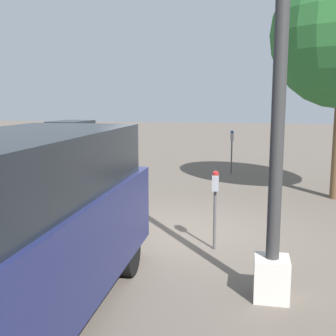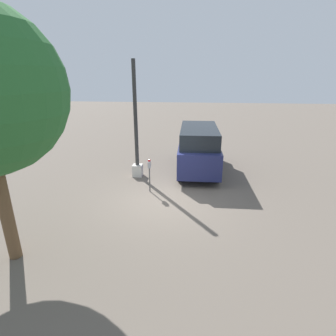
{
  "view_description": "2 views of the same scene",
  "coord_description": "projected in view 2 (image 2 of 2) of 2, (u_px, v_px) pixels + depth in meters",
  "views": [
    {
      "loc": [
        7.72,
        1.22,
        2.53
      ],
      "look_at": [
        0.84,
        -0.14,
        1.4
      ],
      "focal_mm": 45.0,
      "sensor_mm": 36.0,
      "label": 1
    },
    {
      "loc": [
        -8.87,
        -1.12,
        4.43
      ],
      "look_at": [
        0.62,
        -0.1,
        1.09
      ],
      "focal_mm": 28.0,
      "sensor_mm": 36.0,
      "label": 2
    }
  ],
  "objects": [
    {
      "name": "parked_van",
      "position": [
        198.0,
        148.0,
        12.72
      ],
      "size": [
        4.82,
        1.95,
        2.18
      ],
      "rotation": [
        0.0,
        0.0,
        0.02
      ],
      "color": "navy",
      "rests_on": "ground"
    },
    {
      "name": "parking_meter_near",
      "position": [
        149.0,
        168.0,
        10.35
      ],
      "size": [
        0.21,
        0.12,
        1.37
      ],
      "rotation": [
        0.0,
        0.0,
        0.06
      ],
      "color": "#4C4C4C",
      "rests_on": "ground"
    },
    {
      "name": "ground_plane",
      "position": [
        164.0,
        200.0,
        9.9
      ],
      "size": [
        80.0,
        80.0,
        0.0
      ],
      "primitive_type": "plane",
      "color": "#60564C"
    },
    {
      "name": "lamp_post",
      "position": [
        136.0,
        141.0,
        11.81
      ],
      "size": [
        0.44,
        0.44,
        5.13
      ],
      "color": "beige",
      "rests_on": "ground"
    }
  ]
}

